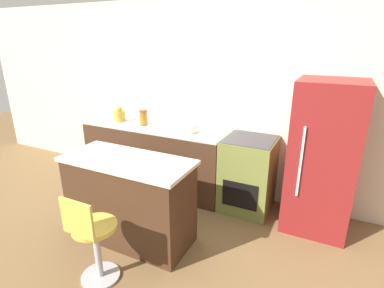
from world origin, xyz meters
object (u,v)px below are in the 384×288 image
oven_range (248,174)px  kettle (120,115)px  mixing_bowl (188,127)px  stool_chair (93,241)px  refrigerator (322,158)px

oven_range → kettle: size_ratio=4.22×
kettle → mixing_bowl: 1.13m
stool_chair → kettle: bearing=121.7°
mixing_bowl → oven_range: bearing=3.1°
oven_range → kettle: bearing=-178.7°
stool_chair → mixing_bowl: bearing=89.1°
refrigerator → kettle: bearing=-179.5°
oven_range → stool_chair: bearing=-115.1°
stool_chair → mixing_bowl: size_ratio=3.14×
oven_range → mixing_bowl: size_ratio=3.34×
oven_range → stool_chair: oven_range is taller
refrigerator → mixing_bowl: (-1.65, -0.02, 0.15)m
oven_range → mixing_bowl: mixing_bowl is taller
kettle → mixing_bowl: bearing=0.0°
refrigerator → stool_chair: bearing=-133.0°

